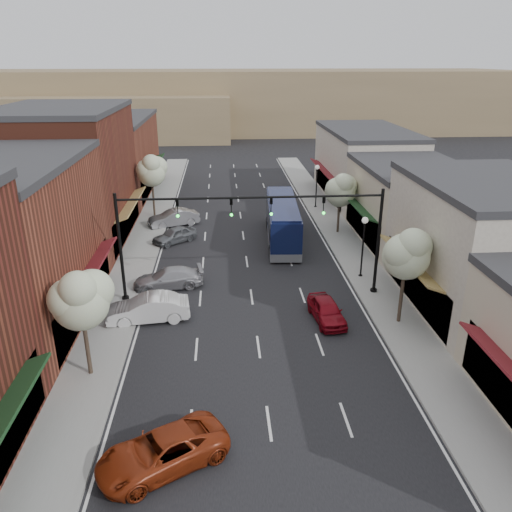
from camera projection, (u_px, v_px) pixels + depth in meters
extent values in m
plane|color=black|center=(261.00, 368.00, 24.75)|extent=(160.00, 160.00, 0.00)
cube|color=gray|center=(143.00, 243.00, 41.33)|extent=(2.80, 73.00, 0.15)
cube|color=gray|center=(342.00, 238.00, 42.41)|extent=(2.80, 73.00, 0.15)
cube|color=gray|center=(160.00, 242.00, 41.42)|extent=(0.25, 73.00, 0.17)
cube|color=gray|center=(326.00, 239.00, 42.32)|extent=(0.25, 73.00, 0.17)
cube|color=black|center=(81.00, 293.00, 29.07)|extent=(0.60, 11.90, 2.60)
cube|color=maroon|center=(92.00, 269.00, 28.57)|extent=(1.07, 9.80, 0.49)
cube|color=#60291B|center=(67.00, 178.00, 40.43)|extent=(9.00, 14.00, 10.50)
cube|color=#2D2D30|center=(57.00, 109.00, 38.41)|extent=(9.20, 14.10, 0.40)
cube|color=black|center=(124.00, 220.00, 42.05)|extent=(0.60, 11.90, 2.60)
cube|color=#A18649|center=(131.00, 203.00, 41.54)|extent=(1.07, 9.80, 0.49)
cube|color=brown|center=(109.00, 157.00, 55.72)|extent=(9.00, 18.00, 8.00)
cube|color=#2D2D30|center=(104.00, 119.00, 54.17)|extent=(9.20, 18.10, 0.40)
cube|color=black|center=(148.00, 178.00, 56.88)|extent=(0.60, 15.30, 2.60)
cube|color=#16371A|center=(154.00, 165.00, 56.37)|extent=(1.07, 12.60, 0.49)
cube|color=beige|center=(483.00, 248.00, 29.81)|extent=(8.00, 12.00, 7.50)
cube|color=#2D2D30|center=(495.00, 183.00, 28.35)|extent=(8.20, 12.10, 0.40)
cube|color=black|center=(419.00, 283.00, 30.37)|extent=(0.60, 10.20, 2.60)
cube|color=#A18649|center=(409.00, 260.00, 29.76)|extent=(1.07, 8.40, 0.49)
cube|color=#B8A992|center=(410.00, 205.00, 41.21)|extent=(8.00, 12.00, 6.00)
cube|color=#2D2D30|center=(415.00, 167.00, 40.03)|extent=(8.20, 12.10, 0.40)
cube|color=black|center=(365.00, 222.00, 41.49)|extent=(0.60, 10.20, 2.60)
cube|color=#16371A|center=(357.00, 205.00, 40.89)|extent=(1.07, 8.40, 0.49)
cube|color=beige|center=(365.00, 166.00, 54.00)|extent=(8.00, 16.00, 7.00)
cube|color=#2D2D30|center=(368.00, 131.00, 52.64)|extent=(8.20, 16.10, 0.40)
cube|color=black|center=(330.00, 183.00, 54.47)|extent=(0.60, 13.60, 2.60)
cube|color=maroon|center=(324.00, 170.00, 53.86)|extent=(1.07, 11.20, 0.49)
cube|color=#7A6647|center=(228.00, 100.00, 105.95)|extent=(120.00, 30.00, 12.00)
cube|color=#7A6647|center=(97.00, 117.00, 93.96)|extent=(50.00, 20.00, 8.00)
cylinder|color=black|center=(373.00, 291.00, 32.62)|extent=(0.44, 0.44, 0.30)
cylinder|color=black|center=(378.00, 243.00, 31.38)|extent=(0.20, 0.20, 7.00)
cylinder|color=black|center=(318.00, 196.00, 29.98)|extent=(8.00, 0.14, 0.14)
imported|color=black|center=(324.00, 206.00, 30.23)|extent=(0.18, 0.46, 1.10)
sphere|color=#19E533|center=(324.00, 213.00, 30.27)|extent=(0.18, 0.18, 0.18)
imported|color=black|center=(271.00, 207.00, 30.02)|extent=(0.18, 0.46, 1.10)
sphere|color=#19E533|center=(271.00, 214.00, 30.07)|extent=(0.18, 0.18, 0.18)
cylinder|color=black|center=(126.00, 299.00, 31.59)|extent=(0.44, 0.44, 0.30)
cylinder|color=black|center=(120.00, 249.00, 30.36)|extent=(0.20, 0.20, 7.00)
cylinder|color=black|center=(184.00, 199.00, 29.47)|extent=(8.00, 0.14, 0.14)
imported|color=black|center=(178.00, 209.00, 29.66)|extent=(0.18, 0.46, 1.10)
sphere|color=#19E533|center=(178.00, 216.00, 29.71)|extent=(0.18, 0.18, 0.18)
imported|color=black|center=(231.00, 208.00, 29.87)|extent=(0.18, 0.46, 1.10)
sphere|color=#19E533|center=(231.00, 215.00, 29.91)|extent=(0.18, 0.18, 0.18)
cylinder|color=#47382B|center=(401.00, 294.00, 28.30)|extent=(0.20, 0.20, 3.71)
sphere|color=beige|center=(406.00, 256.00, 27.45)|extent=(2.60, 2.60, 2.60)
sphere|color=beige|center=(414.00, 246.00, 27.59)|extent=(2.00, 2.00, 2.00)
sphere|color=beige|center=(401.00, 253.00, 27.01)|extent=(1.90, 1.90, 1.90)
sphere|color=beige|center=(413.00, 244.00, 26.65)|extent=(1.70, 1.70, 1.70)
cylinder|color=#47382B|center=(339.00, 215.00, 43.21)|extent=(0.20, 0.20, 3.33)
sphere|color=beige|center=(340.00, 192.00, 42.44)|extent=(2.60, 2.60, 2.60)
sphere|color=beige|center=(345.00, 186.00, 42.59)|extent=(2.00, 2.00, 2.00)
sphere|color=beige|center=(336.00, 189.00, 42.02)|extent=(1.90, 1.90, 1.90)
sphere|color=beige|center=(343.00, 184.00, 41.67)|extent=(1.70, 1.70, 1.70)
cylinder|color=#47382B|center=(87.00, 344.00, 23.56)|extent=(0.20, 0.20, 3.52)
sphere|color=beige|center=(81.00, 302.00, 22.75)|extent=(2.60, 2.60, 2.60)
sphere|color=beige|center=(92.00, 291.00, 22.90)|extent=(2.00, 2.00, 2.00)
sphere|color=beige|center=(69.00, 299.00, 22.32)|extent=(1.90, 1.90, 1.90)
sphere|color=beige|center=(78.00, 290.00, 21.97)|extent=(1.70, 1.70, 1.70)
cylinder|color=#47382B|center=(153.00, 198.00, 47.60)|extent=(0.20, 0.20, 3.84)
sphere|color=beige|center=(151.00, 173.00, 46.72)|extent=(2.60, 2.60, 2.60)
sphere|color=beige|center=(157.00, 167.00, 46.85)|extent=(2.00, 2.00, 2.00)
sphere|color=beige|center=(146.00, 170.00, 46.28)|extent=(1.90, 1.90, 1.90)
sphere|color=beige|center=(151.00, 164.00, 45.91)|extent=(1.70, 1.70, 1.70)
cylinder|color=black|center=(360.00, 276.00, 34.95)|extent=(0.28, 0.28, 0.20)
cylinder|color=black|center=(362.00, 251.00, 34.24)|extent=(0.12, 0.12, 4.00)
sphere|color=white|center=(365.00, 220.00, 33.42)|extent=(0.44, 0.44, 0.44)
cylinder|color=black|center=(315.00, 207.00, 51.17)|extent=(0.28, 0.28, 0.20)
cylinder|color=black|center=(316.00, 189.00, 50.46)|extent=(0.12, 0.12, 4.00)
sphere|color=white|center=(317.00, 167.00, 49.64)|extent=(0.44, 0.44, 0.44)
cube|color=#0E1539|center=(282.00, 220.00, 41.53)|extent=(3.02, 11.02, 2.73)
cube|color=#595B60|center=(282.00, 234.00, 42.02)|extent=(3.04, 11.04, 0.64)
cube|color=black|center=(282.00, 215.00, 41.40)|extent=(3.03, 10.15, 1.00)
cube|color=#0E1539|center=(283.00, 203.00, 41.01)|extent=(2.81, 10.57, 0.23)
cube|color=black|center=(287.00, 235.00, 36.32)|extent=(1.89, 0.19, 1.09)
cylinder|color=black|center=(271.00, 251.00, 38.48)|extent=(0.35, 0.96, 0.94)
cylinder|color=black|center=(299.00, 251.00, 38.49)|extent=(0.35, 0.96, 0.94)
cylinder|color=black|center=(268.00, 222.00, 45.23)|extent=(0.35, 0.96, 0.94)
cylinder|color=black|center=(292.00, 222.00, 45.24)|extent=(0.35, 0.96, 0.94)
cylinder|color=black|center=(268.00, 227.00, 44.04)|extent=(0.35, 0.96, 0.94)
cylinder|color=black|center=(293.00, 227.00, 44.06)|extent=(0.35, 0.96, 0.94)
imported|color=maroon|center=(327.00, 310.00, 29.05)|extent=(1.98, 4.02, 1.32)
imported|color=maroon|center=(162.00, 451.00, 18.60)|extent=(5.44, 4.39, 1.38)
imported|color=silver|center=(148.00, 309.00, 28.99)|extent=(4.93, 2.23, 1.57)
imported|color=#A6A6AB|center=(168.00, 278.00, 33.25)|extent=(4.84, 2.57, 1.34)
imported|color=slate|center=(175.00, 235.00, 41.40)|extent=(3.94, 3.67, 1.31)
imported|color=#A3A4A9|center=(174.00, 218.00, 45.51)|extent=(4.83, 3.17, 1.50)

